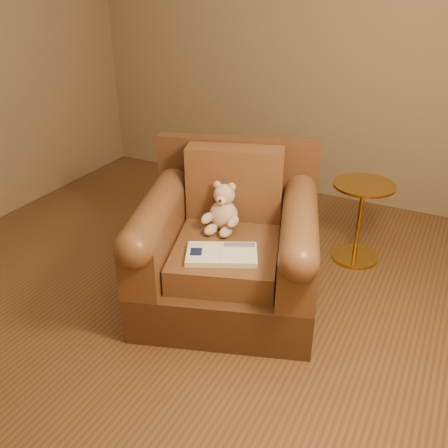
% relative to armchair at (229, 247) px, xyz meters
% --- Properties ---
extents(floor, '(4.00, 4.00, 0.00)m').
position_rel_armchair_xyz_m(floor, '(-0.34, -0.06, -0.38)').
color(floor, brown).
rests_on(floor, ground).
extents(room, '(4.02, 4.02, 2.71)m').
position_rel_armchair_xyz_m(room, '(-0.34, -0.06, 1.34)').
color(room, '#7B684C').
rests_on(room, ground).
extents(armchair, '(1.36, 1.33, 0.98)m').
position_rel_armchair_xyz_m(armchair, '(0.00, 0.00, 0.00)').
color(armchair, '#462A17').
rests_on(armchair, floor).
extents(teddy_bear, '(0.23, 0.27, 0.32)m').
position_rel_armchair_xyz_m(teddy_bear, '(-0.08, 0.07, 0.21)').
color(teddy_bear, '#CDA98F').
rests_on(teddy_bear, armchair).
extents(guidebook, '(0.48, 0.40, 0.03)m').
position_rel_armchair_xyz_m(guidebook, '(0.08, -0.25, 0.11)').
color(guidebook, beige).
rests_on(guidebook, armchair).
extents(side_table, '(0.44, 0.44, 0.61)m').
position_rel_armchair_xyz_m(side_table, '(0.64, 0.87, -0.05)').
color(side_table, '#B98A33').
rests_on(side_table, floor).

